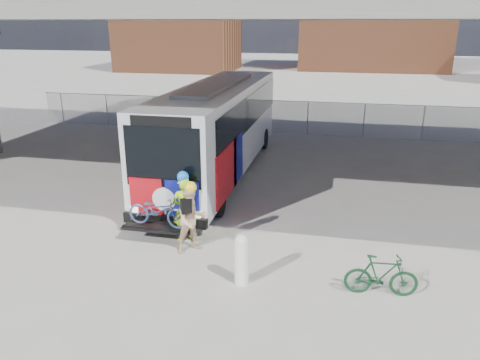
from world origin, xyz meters
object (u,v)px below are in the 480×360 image
(bollard, at_px, (242,258))
(cyclist_tan, at_px, (192,219))
(bike_parked, at_px, (381,275))
(bus, at_px, (218,123))
(cyclist_hivis, at_px, (184,208))

(bollard, relative_size, cyclist_tan, 0.64)
(bollard, height_order, bike_parked, bollard)
(bus, xyz_separation_m, cyclist_hivis, (0.69, -6.32, -1.11))
(bus, height_order, cyclist_hivis, bus)
(bollard, distance_m, cyclist_tan, 2.17)
(cyclist_hivis, height_order, bike_parked, cyclist_hivis)
(bollard, height_order, cyclist_hivis, cyclist_hivis)
(bus, height_order, cyclist_tan, bus)
(cyclist_tan, distance_m, bike_parked, 5.02)
(cyclist_hivis, bearing_deg, cyclist_tan, 95.05)
(bike_parked, bearing_deg, cyclist_hivis, 66.92)
(bus, relative_size, cyclist_tan, 6.48)
(cyclist_tan, bearing_deg, cyclist_hivis, 85.77)
(bus, xyz_separation_m, cyclist_tan, (1.10, -6.90, -1.17))
(bus, relative_size, bollard, 10.12)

